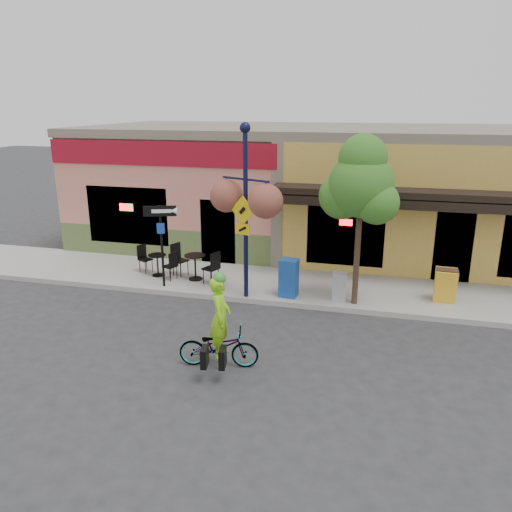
% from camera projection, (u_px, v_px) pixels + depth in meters
% --- Properties ---
extents(ground, '(90.00, 90.00, 0.00)m').
position_uv_depth(ground, '(286.00, 315.00, 13.13)').
color(ground, '#2D2D30').
rests_on(ground, ground).
extents(sidewalk, '(24.00, 3.00, 0.15)m').
position_uv_depth(sidewalk, '(299.00, 286.00, 14.97)').
color(sidewalk, '#9E9B93').
rests_on(sidewalk, ground).
extents(curb, '(24.00, 0.12, 0.15)m').
position_uv_depth(curb, '(290.00, 304.00, 13.62)').
color(curb, '#A8A59E').
rests_on(curb, ground).
extents(building, '(18.20, 8.20, 4.50)m').
position_uv_depth(building, '(324.00, 186.00, 19.42)').
color(building, '#D17967').
rests_on(building, ground).
extents(bicycle, '(1.75, 0.86, 0.88)m').
position_uv_depth(bicycle, '(219.00, 347.00, 10.46)').
color(bicycle, maroon).
rests_on(bicycle, ground).
extents(cyclist_rider, '(0.52, 0.70, 1.74)m').
position_uv_depth(cyclist_rider, '(221.00, 328.00, 10.32)').
color(cyclist_rider, '#91E017').
rests_on(cyclist_rider, ground).
extents(lamp_post, '(1.63, 1.14, 4.74)m').
position_uv_depth(lamp_post, '(246.00, 213.00, 13.30)').
color(lamp_post, '#111336').
rests_on(lamp_post, sidewalk).
extents(one_way_sign, '(0.94, 0.50, 2.43)m').
position_uv_depth(one_way_sign, '(162.00, 247.00, 14.42)').
color(one_way_sign, black).
rests_on(one_way_sign, sidewalk).
extents(cafe_set_left, '(1.67, 1.28, 0.90)m').
position_uv_depth(cafe_set_left, '(157.00, 262.00, 15.53)').
color(cafe_set_left, black).
rests_on(cafe_set_left, sidewalk).
extents(cafe_set_right, '(1.91, 1.45, 1.02)m').
position_uv_depth(cafe_set_right, '(195.00, 263.00, 15.18)').
color(cafe_set_right, black).
rests_on(cafe_set_right, sidewalk).
extents(newspaper_box_blue, '(0.52, 0.47, 1.08)m').
position_uv_depth(newspaper_box_blue, '(289.00, 278.00, 13.85)').
color(newspaper_box_blue, '#19479B').
rests_on(newspaper_box_blue, sidewalk).
extents(newspaper_box_grey, '(0.40, 0.36, 0.79)m').
position_uv_depth(newspaper_box_grey, '(339.00, 286.00, 13.64)').
color(newspaper_box_grey, '#A3A3A3').
rests_on(newspaper_box_grey, sidewalk).
extents(street_tree, '(1.99, 1.99, 4.54)m').
position_uv_depth(street_tree, '(359.00, 221.00, 12.85)').
color(street_tree, '#3D7A26').
rests_on(street_tree, sidewalk).
extents(sandwich_board, '(0.59, 0.45, 0.94)m').
position_uv_depth(sandwich_board, '(446.00, 288.00, 13.30)').
color(sandwich_board, yellow).
rests_on(sandwich_board, sidewalk).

